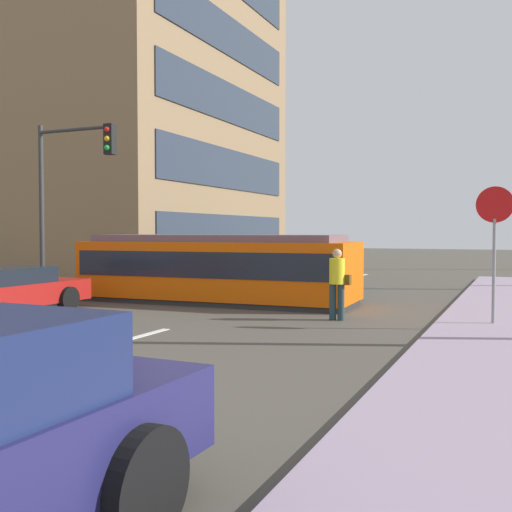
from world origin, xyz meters
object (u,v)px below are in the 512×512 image
Objects in this scene: city_bus at (281,258)px; parked_sedan_mid at (0,291)px; parked_sedan_furthest at (236,262)px; pedestrian_crossing at (337,280)px; streetcar_tram at (217,267)px; traffic_light_mast at (69,178)px; parked_sedan_far at (162,269)px; stop_sign at (495,226)px.

city_bus is 1.25× the size of parked_sedan_mid.
pedestrian_crossing is at bearing -54.97° from parked_sedan_furthest.
streetcar_tram is 1.80× the size of parked_sedan_mid.
streetcar_tram is at bearing -90.81° from city_bus.
parked_sedan_mid is 4.06m from traffic_light_mast.
parked_sedan_furthest is at bearing 86.92° from parked_sedan_far.
pedestrian_crossing is at bearing -34.76° from parked_sedan_far.
streetcar_tram is at bearing 154.21° from pedestrian_crossing.
parked_sedan_mid is 8.69m from parked_sedan_far.
traffic_light_mast is at bearing 94.20° from parked_sedan_mid.
pedestrian_crossing is 0.36× the size of parked_sedan_furthest.
city_bus is at bearing 89.19° from streetcar_tram.
stop_sign is (11.74, -11.90, 1.57)m from parked_sedan_furthest.
pedestrian_crossing is 10.55m from parked_sedan_far.
pedestrian_crossing is 0.39× the size of parked_sedan_far.
traffic_light_mast is at bearing -118.84° from city_bus.
parked_sedan_mid is at bearing -85.80° from traffic_light_mast.
parked_sedan_far is 5.90m from parked_sedan_furthest.
parked_sedan_mid is at bearing -166.72° from stop_sign.
stop_sign reaches higher than pedestrian_crossing.
pedestrian_crossing is 0.32× the size of traffic_light_mast.
traffic_light_mast is at bearing -83.54° from parked_sedan_far.
pedestrian_crossing is 0.58× the size of stop_sign.
stop_sign reaches higher than parked_sedan_mid.
parked_sedan_furthest is 16.79m from stop_sign.
stop_sign is (7.64, -2.04, 1.17)m from streetcar_tram.
streetcar_tram reaches higher than parked_sedan_furthest.
stop_sign is at bearing -42.97° from city_bus.
streetcar_tram reaches higher than city_bus.
parked_sedan_furthest is 12.17m from traffic_light_mast.
traffic_light_mast is (-3.75, -1.94, 2.59)m from streetcar_tram.
pedestrian_crossing is at bearing -25.79° from streetcar_tram.
city_bus is at bearing 120.58° from pedestrian_crossing.
city_bus is 4.64m from parked_sedan_far.
city_bus reaches higher than parked_sedan_mid.
city_bus reaches higher than parked_sedan_furthest.
stop_sign is (12.06, -6.01, 1.57)m from parked_sedan_far.
pedestrian_crossing is at bearing -59.42° from city_bus.
streetcar_tram is 5.89m from parked_sedan_mid.
parked_sedan_furthest is at bearing 134.63° from stop_sign.
stop_sign is at bearing -26.47° from parked_sedan_far.
stop_sign is (7.57, -7.05, 1.10)m from city_bus.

